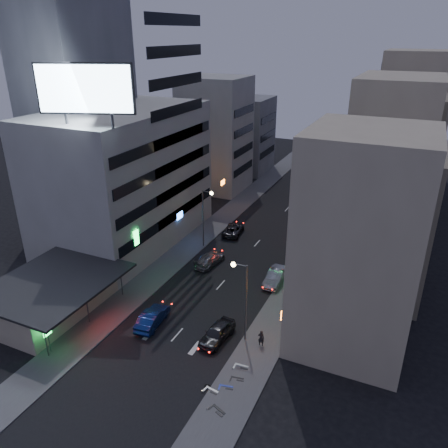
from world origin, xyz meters
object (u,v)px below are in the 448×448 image
Objects in this scene: scooter_black_b at (244,374)px; scooter_silver_a at (219,387)px; scooter_silver_b at (249,361)px; road_car_silver at (210,259)px; parked_car_right_mid at (276,277)px; scooter_black_a at (226,408)px; road_car_blue at (152,318)px; parked_car_left at (233,229)px; parked_car_right_near at (217,333)px; parked_car_right_far at (312,220)px; person at (261,338)px; scooter_blue at (234,381)px.

scooter_silver_a is at bearing 140.34° from scooter_black_b.
road_car_silver is at bearing 32.58° from scooter_silver_b.
scooter_silver_b is (1.13, 3.74, 0.03)m from scooter_silver_a.
scooter_black_a is (2.70, -19.91, -0.09)m from parked_car_right_mid.
scooter_black_a is at bearing 141.02° from road_car_blue.
parked_car_left is at bearing 29.97° from scooter_silver_a.
scooter_silver_a is (1.27, -18.14, -0.15)m from parked_car_right_mid.
parked_car_right_near is at bearing 39.25° from scooter_black_b.
scooter_silver_a is 0.95× the size of scooter_silver_b.
parked_car_right_far is at bearing 0.38° from scooter_silver_b.
road_car_blue is at bearing 2.48° from person.
parked_car_left is 2.72× the size of scooter_silver_b.
scooter_black_a is (12.54, -30.25, 0.01)m from parked_car_left.
scooter_silver_a is at bearing -58.13° from parked_car_right_near.
parked_car_right_far is 3.16× the size of scooter_blue.
parked_car_right_far is 36.35m from scooter_silver_a.
parked_car_right_near is at bearing 50.94° from scooter_black_a.
scooter_black_a is at bearing -55.09° from parked_car_right_near.
parked_car_right_far is (1.52, 30.35, 0.01)m from parked_car_right_near.
parked_car_right_near is 2.40× the size of scooter_black_a.
road_car_silver is (-8.73, -17.40, -0.08)m from parked_car_right_far.
parked_car_right_mid is at bearing -130.75° from road_car_blue.
scooter_blue is at bearing -30.29° from scooter_silver_a.
parked_car_left is 24.85m from person.
parked_car_right_mid is at bearing -87.37° from parked_car_right_far.
road_car_blue is (-6.90, -0.54, 0.00)m from parked_car_right_near.
person is (4.11, 0.86, 0.13)m from parked_car_right_near.
parked_car_right_mid reaches higher than scooter_black_b.
road_car_blue reaches higher than parked_car_right_near.
scooter_silver_a is at bearing 129.10° from scooter_blue.
parked_car_right_near is 2.64× the size of scooter_silver_a.
parked_car_right_mid is 20.09m from scooter_black_a.
person reaches higher than scooter_blue.
person is (11.00, 1.40, 0.13)m from road_car_blue.
parked_car_right_near is 2.88× the size of person.
parked_car_left is 1.05× the size of road_car_blue.
road_car_silver is (-8.95, 0.78, -0.08)m from parked_car_right_mid.
scooter_black_b is at bearing 23.09° from scooter_black_a.
parked_car_left reaches higher than scooter_silver_b.
scooter_silver_a is 1.34m from scooter_blue.
parked_car_right_near is at bearing -90.93° from parked_car_right_far.
road_car_blue is 2.50× the size of scooter_black_a.
scooter_silver_b is at bearing -18.03° from scooter_blue.
scooter_silver_a is 2.59m from scooter_black_b.
parked_car_right_far is at bearing -111.77° from road_car_blue.
parked_car_left is 29.93m from scooter_blue.
parked_car_left is 12.41m from parked_car_right_far.
parked_car_left is 3.05× the size of scooter_black_b.
parked_car_right_far is at bearing 90.37° from parked_car_right_mid.
scooter_black_a reaches higher than scooter_silver_a.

